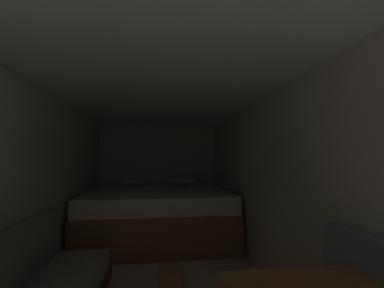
{
  "coord_description": "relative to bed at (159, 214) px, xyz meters",
  "views": [
    {
      "loc": [
        -0.01,
        -0.56,
        1.32
      ],
      "look_at": [
        0.39,
        2.41,
        1.5
      ],
      "focal_mm": 23.41,
      "sensor_mm": 36.0,
      "label": 1
    }
  ],
  "objects": [
    {
      "name": "bed",
      "position": [
        0.0,
        0.0,
        0.0
      ],
      "size": [
        2.27,
        1.9,
        0.94
      ],
      "color": "olive",
      "rests_on": "ground"
    },
    {
      "name": "wall_back",
      "position": [
        0.0,
        1.02,
        0.61
      ],
      "size": [
        2.49,
        0.05,
        2.03
      ],
      "primitive_type": "cube",
      "color": "beige",
      "rests_on": "ground"
    },
    {
      "name": "ceiling_slab",
      "position": [
        0.0,
        -1.73,
        1.65
      ],
      "size": [
        2.49,
        5.45,
        0.05
      ],
      "primitive_type": "cube",
      "color": "white",
      "rests_on": "wall_left"
    },
    {
      "name": "wall_right",
      "position": [
        1.22,
        -1.73,
        0.61
      ],
      "size": [
        0.05,
        5.45,
        2.03
      ],
      "primitive_type": "cube",
      "color": "beige",
      "rests_on": "ground"
    },
    {
      "name": "wicker_basket",
      "position": [
        0.13,
        -1.6,
        -0.3
      ],
      "size": [
        0.27,
        0.27,
        0.2
      ],
      "color": "olive",
      "rests_on": "ground"
    },
    {
      "name": "wall_left",
      "position": [
        -1.22,
        -1.73,
        0.61
      ],
      "size": [
        0.05,
        5.45,
        2.03
      ],
      "primitive_type": "cube",
      "color": "beige",
      "rests_on": "ground"
    }
  ]
}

